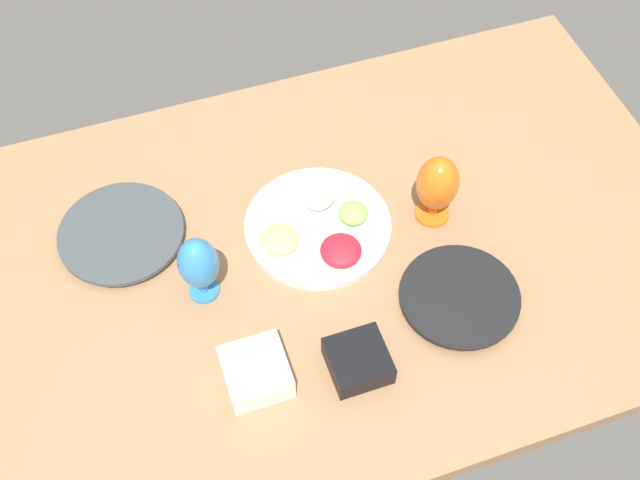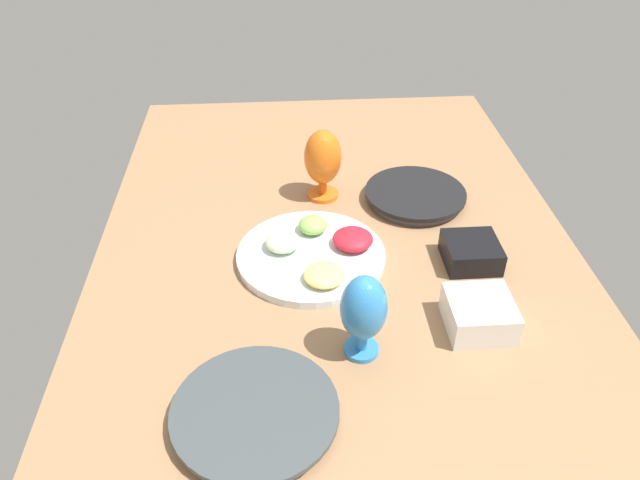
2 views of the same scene
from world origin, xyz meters
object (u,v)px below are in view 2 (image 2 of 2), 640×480
(dinner_plate_right, at_px, (415,196))
(hurricane_glass_blue, at_px, (364,310))
(square_bowl_white, at_px, (479,313))
(square_bowl_black, at_px, (471,251))
(hurricane_glass_orange, at_px, (323,159))
(fruit_platter, at_px, (314,253))
(dinner_plate_left, at_px, (255,413))

(dinner_plate_right, height_order, hurricane_glass_blue, hurricane_glass_blue)
(dinner_plate_right, xyz_separation_m, square_bowl_white, (-0.43, -0.03, 0.02))
(square_bowl_white, distance_m, square_bowl_black, 0.19)
(hurricane_glass_orange, bearing_deg, square_bowl_black, -134.13)
(dinner_plate_right, relative_size, fruit_platter, 0.77)
(dinner_plate_left, xyz_separation_m, dinner_plate_right, (0.61, -0.38, 0.00))
(fruit_platter, bearing_deg, dinner_plate_right, -50.99)
(dinner_plate_left, xyz_separation_m, hurricane_glass_orange, (0.65, -0.16, 0.09))
(fruit_platter, bearing_deg, hurricane_glass_orange, -8.62)
(dinner_plate_left, bearing_deg, square_bowl_white, -66.32)
(fruit_platter, height_order, square_bowl_white, square_bowl_white)
(dinner_plate_left, bearing_deg, hurricane_glass_blue, -54.49)
(hurricane_glass_orange, xyz_separation_m, square_bowl_black, (-0.28, -0.29, -0.07))
(dinner_plate_left, height_order, square_bowl_black, square_bowl_black)
(dinner_plate_right, relative_size, hurricane_glass_orange, 1.38)
(hurricane_glass_orange, height_order, square_bowl_white, hurricane_glass_orange)
(hurricane_glass_blue, height_order, square_bowl_white, hurricane_glass_blue)
(dinner_plate_right, distance_m, hurricane_glass_blue, 0.52)
(hurricane_glass_blue, height_order, hurricane_glass_orange, hurricane_glass_orange)
(square_bowl_white, bearing_deg, dinner_plate_right, 4.08)
(hurricane_glass_blue, xyz_separation_m, square_bowl_white, (0.05, -0.22, -0.06))
(fruit_platter, distance_m, hurricane_glass_blue, 0.29)
(dinner_plate_left, bearing_deg, fruit_platter, -16.36)
(hurricane_glass_blue, relative_size, square_bowl_white, 1.42)
(square_bowl_white, relative_size, square_bowl_black, 1.06)
(dinner_plate_right, xyz_separation_m, hurricane_glass_orange, (0.04, 0.22, 0.09))
(hurricane_glass_orange, bearing_deg, hurricane_glass_blue, -176.72)
(dinner_plate_right, bearing_deg, square_bowl_black, -164.18)
(fruit_platter, bearing_deg, dinner_plate_left, 163.64)
(hurricane_glass_orange, distance_m, square_bowl_white, 0.54)
(hurricane_glass_blue, distance_m, square_bowl_black, 0.36)
(hurricane_glass_blue, relative_size, hurricane_glass_orange, 0.95)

